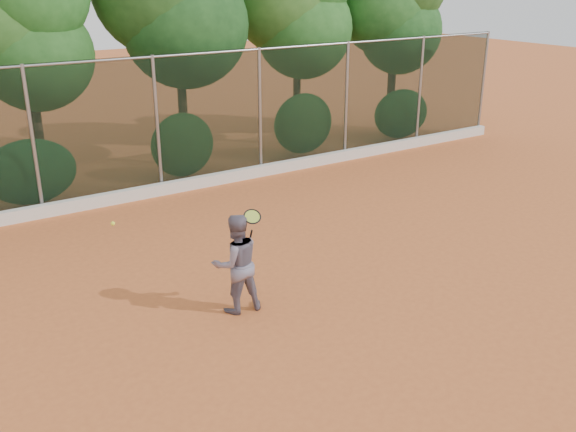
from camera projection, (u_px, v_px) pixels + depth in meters
ground at (319, 300)px, 11.22m from camera, size 80.00×80.00×0.00m
concrete_curb at (165, 189)px, 16.50m from camera, size 24.00×0.20×0.30m
tennis_player at (236, 263)px, 10.59m from camera, size 0.91×0.75×1.72m
chainlink_fence at (157, 122)px, 16.04m from camera, size 24.09×0.09×3.50m
foliage_backdrop at (100, 12)px, 16.40m from camera, size 23.70×3.63×7.55m
tennis_racket at (252, 219)px, 10.37m from camera, size 0.36×0.33×0.58m
tennis_ball_in_flight at (113, 224)px, 9.45m from camera, size 0.07×0.07×0.07m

